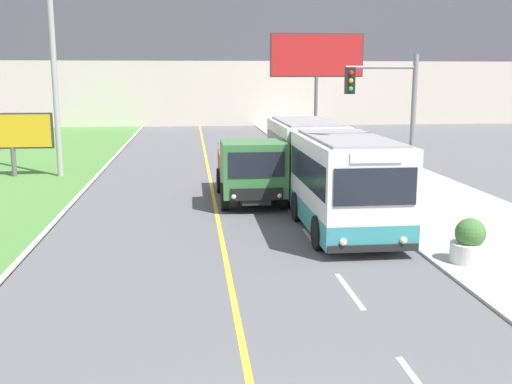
% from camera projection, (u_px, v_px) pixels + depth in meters
% --- Properties ---
extents(apartment_block_background, '(80.00, 8.04, 18.41)m').
position_uv_depth(apartment_block_background, '(198.00, 34.00, 61.62)').
color(apartment_block_background, beige).
rests_on(apartment_block_background, ground_plane).
extents(city_bus, '(2.72, 12.81, 3.11)m').
position_uv_depth(city_bus, '(323.00, 169.00, 22.12)').
color(city_bus, silver).
rests_on(city_bus, ground_plane).
extents(dump_truck, '(2.48, 6.16, 2.54)m').
position_uv_depth(dump_truck, '(251.00, 172.00, 23.28)').
color(dump_truck, black).
rests_on(dump_truck, ground_plane).
extents(utility_pole_far, '(1.80, 0.28, 11.49)m').
position_uv_depth(utility_pole_far, '(53.00, 58.00, 28.81)').
color(utility_pole_far, '#9E9E99').
rests_on(utility_pole_far, ground_plane).
extents(traffic_light_mast, '(2.28, 0.32, 5.61)m').
position_uv_depth(traffic_light_mast, '(392.00, 121.00, 18.62)').
color(traffic_light_mast, slate).
rests_on(traffic_light_mast, ground_plane).
extents(billboard_large, '(6.34, 0.24, 7.74)m').
position_uv_depth(billboard_large, '(317.00, 59.00, 40.12)').
color(billboard_large, '#59595B').
rests_on(billboard_large, ground_plane).
extents(billboard_small, '(3.99, 0.24, 3.17)m').
position_uv_depth(billboard_small, '(11.00, 133.00, 29.42)').
color(billboard_small, '#59595B').
rests_on(billboard_small, ground_plane).
extents(planter_round_near, '(1.00, 1.00, 1.19)m').
position_uv_depth(planter_round_near, '(470.00, 243.00, 15.86)').
color(planter_round_near, silver).
rests_on(planter_round_near, sidewalk_right).
extents(planter_round_second, '(0.94, 0.94, 1.15)m').
position_uv_depth(planter_round_second, '(410.00, 203.00, 20.84)').
color(planter_round_second, silver).
rests_on(planter_round_second, sidewalk_right).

